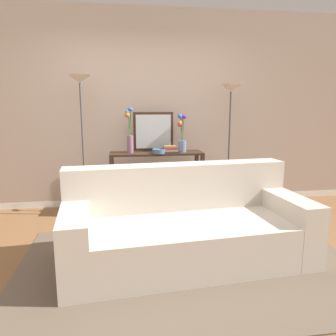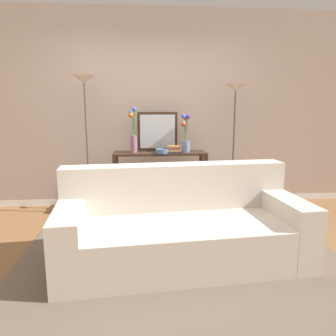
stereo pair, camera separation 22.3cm
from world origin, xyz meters
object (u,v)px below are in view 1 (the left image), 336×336
(console_table, at_px, (156,171))
(book_stack, at_px, (170,150))
(vase_tall_flowers, at_px, (130,134))
(wall_mirror, at_px, (153,132))
(book_row_under_console, at_px, (135,207))
(fruit_bowl, at_px, (159,151))
(vase_short_flowers, at_px, (182,137))
(couch, at_px, (186,228))
(floor_lamp_left, at_px, (81,107))
(floor_lamp_right, at_px, (230,112))

(console_table, bearing_deg, book_stack, -29.70)
(vase_tall_flowers, bearing_deg, console_table, -0.50)
(console_table, height_order, wall_mirror, wall_mirror)
(book_row_under_console, bearing_deg, book_stack, -11.63)
(wall_mirror, bearing_deg, book_row_under_console, -150.68)
(vase_tall_flowers, bearing_deg, fruit_bowl, -18.63)
(fruit_bowl, bearing_deg, vase_short_flowers, 16.77)
(couch, height_order, wall_mirror, wall_mirror)
(console_table, xyz_separation_m, fruit_bowl, (0.02, -0.13, 0.29))
(vase_tall_flowers, xyz_separation_m, vase_short_flowers, (0.71, -0.03, -0.05))
(vase_short_flowers, bearing_deg, console_table, 175.60)
(floor_lamp_left, relative_size, book_row_under_console, 4.57)
(console_table, xyz_separation_m, book_row_under_console, (-0.31, 0.00, -0.52))
(wall_mirror, bearing_deg, vase_tall_flowers, -154.63)
(vase_tall_flowers, relative_size, vase_short_flowers, 1.17)
(floor_lamp_right, bearing_deg, console_table, 177.94)
(wall_mirror, xyz_separation_m, fruit_bowl, (0.04, -0.29, -0.24))
(book_stack, bearing_deg, wall_mirror, 126.94)
(floor_lamp_left, xyz_separation_m, vase_short_flowers, (1.32, 0.01, -0.41))
(vase_short_flowers, bearing_deg, book_stack, -156.70)
(vase_short_flowers, xyz_separation_m, book_stack, (-0.17, -0.07, -0.16))
(floor_lamp_right, distance_m, vase_tall_flowers, 1.41)
(console_table, distance_m, book_stack, 0.36)
(floor_lamp_left, relative_size, vase_tall_flowers, 3.03)
(couch, height_order, book_row_under_console, couch)
(couch, bearing_deg, vase_short_flowers, 80.84)
(vase_tall_flowers, xyz_separation_m, book_stack, (0.54, -0.10, -0.21))
(floor_lamp_left, distance_m, fruit_bowl, 1.16)
(floor_lamp_right, bearing_deg, wall_mirror, 169.15)
(vase_short_flowers, height_order, book_stack, vase_short_flowers)
(wall_mirror, height_order, vase_short_flowers, wall_mirror)
(couch, height_order, book_stack, book_stack)
(fruit_bowl, bearing_deg, book_row_under_console, 159.45)
(floor_lamp_right, xyz_separation_m, wall_mirror, (-1.04, 0.20, -0.27))
(vase_tall_flowers, bearing_deg, floor_lamp_right, -1.66)
(floor_lamp_left, distance_m, book_row_under_console, 1.54)
(book_stack, bearing_deg, floor_lamp_left, 176.82)
(vase_tall_flowers, xyz_separation_m, book_row_under_console, (0.05, -0.00, -1.03))
(vase_tall_flowers, bearing_deg, vase_short_flowers, -2.42)
(book_row_under_console, bearing_deg, fruit_bowl, -20.55)
(vase_tall_flowers, distance_m, book_row_under_console, 1.03)
(console_table, bearing_deg, fruit_bowl, -80.27)
(console_table, xyz_separation_m, floor_lamp_left, (-0.97, -0.04, 0.87))
(vase_tall_flowers, bearing_deg, wall_mirror, 25.37)
(couch, height_order, vase_short_flowers, vase_short_flowers)
(floor_lamp_right, bearing_deg, book_row_under_console, 178.42)
(wall_mirror, bearing_deg, floor_lamp_left, -168.11)
(couch, bearing_deg, floor_lamp_right, 58.17)
(couch, distance_m, vase_short_flowers, 1.67)
(floor_lamp_left, relative_size, book_stack, 8.11)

